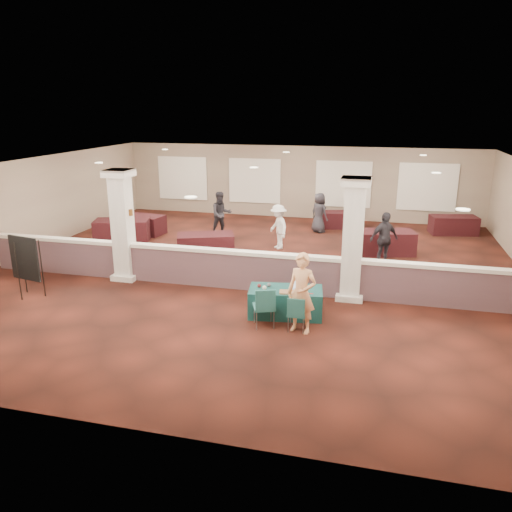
% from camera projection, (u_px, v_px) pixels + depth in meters
% --- Properties ---
extents(ground, '(16.00, 16.00, 0.00)m').
position_uv_depth(ground, '(254.00, 272.00, 15.32)').
color(ground, '#431910').
rests_on(ground, ground).
extents(wall_back, '(16.00, 0.04, 3.20)m').
position_uv_depth(wall_back, '(298.00, 182.00, 22.28)').
color(wall_back, '#7D6556').
rests_on(wall_back, ground).
extents(wall_front, '(16.00, 0.04, 3.20)m').
position_uv_depth(wall_front, '(121.00, 337.00, 7.43)').
color(wall_front, '#7D6556').
rests_on(wall_front, ground).
extents(wall_left, '(0.04, 16.00, 3.20)m').
position_uv_depth(wall_left, '(23.00, 208.00, 16.72)').
color(wall_left, '#7D6556').
rests_on(wall_left, ground).
extents(ceiling, '(16.00, 16.00, 0.02)m').
position_uv_depth(ceiling, '(254.00, 167.00, 14.39)').
color(ceiling, white).
rests_on(ceiling, wall_back).
extents(partition_wall, '(15.60, 0.28, 1.10)m').
position_uv_depth(partition_wall, '(241.00, 269.00, 13.76)').
color(partition_wall, brown).
rests_on(partition_wall, ground).
extents(column_left, '(0.72, 0.72, 3.20)m').
position_uv_depth(column_left, '(123.00, 224.00, 14.27)').
color(column_left, beige).
rests_on(column_left, ground).
extents(column_right, '(0.72, 0.72, 3.20)m').
position_uv_depth(column_right, '(353.00, 239.00, 12.75)').
color(column_right, beige).
rests_on(column_right, ground).
extents(sconce_left, '(0.12, 0.12, 0.18)m').
position_uv_depth(sconce_left, '(113.00, 211.00, 14.23)').
color(sconce_left, brown).
rests_on(sconce_left, column_left).
extents(sconce_right, '(0.12, 0.12, 0.18)m').
position_uv_depth(sconce_right, '(131.00, 212.00, 14.10)').
color(sconce_right, brown).
rests_on(sconce_right, column_left).
extents(near_table, '(1.86, 1.12, 0.67)m').
position_uv_depth(near_table, '(285.00, 302.00, 12.07)').
color(near_table, '#0D3231').
rests_on(near_table, ground).
extents(conf_chair_main, '(0.42, 0.42, 0.82)m').
position_uv_depth(conf_chair_main, '(297.00, 311.00, 11.15)').
color(conf_chair_main, '#1D5055').
rests_on(conf_chair_main, ground).
extents(conf_chair_side, '(0.63, 0.63, 0.96)m').
position_uv_depth(conf_chair_side, '(265.00, 304.00, 11.33)').
color(conf_chair_side, '#1D5055').
rests_on(conf_chair_side, ground).
extents(easel_board, '(0.97, 0.55, 1.66)m').
position_uv_depth(easel_board, '(25.00, 259.00, 13.02)').
color(easel_board, black).
rests_on(easel_board, ground).
extents(woman, '(0.75, 0.59, 1.84)m').
position_uv_depth(woman, '(302.00, 293.00, 11.03)').
color(woman, tan).
rests_on(woman, ground).
extents(far_table_front_left, '(2.19, 1.54, 0.81)m').
position_uv_depth(far_table_front_left, '(122.00, 230.00, 18.72)').
color(far_table_front_left, black).
rests_on(far_table_front_left, ground).
extents(far_table_front_center, '(2.09, 1.55, 0.76)m').
position_uv_depth(far_table_front_center, '(206.00, 245.00, 16.83)').
color(far_table_front_center, black).
rests_on(far_table_front_center, ground).
extents(far_table_front_right, '(2.15, 1.45, 0.80)m').
position_uv_depth(far_table_front_right, '(384.00, 242.00, 17.09)').
color(far_table_front_right, black).
rests_on(far_table_front_right, ground).
extents(far_table_back_left, '(1.93, 1.17, 0.74)m').
position_uv_depth(far_table_back_left, '(141.00, 224.00, 19.81)').
color(far_table_back_left, black).
rests_on(far_table_back_left, ground).
extents(far_table_back_center, '(1.79, 1.21, 0.66)m').
position_uv_depth(far_table_back_center, '(339.00, 220.00, 20.79)').
color(far_table_back_center, black).
rests_on(far_table_back_center, ground).
extents(far_table_back_right, '(1.90, 1.20, 0.72)m').
position_uv_depth(far_table_back_right, '(453.00, 225.00, 19.73)').
color(far_table_back_right, black).
rests_on(far_table_back_right, ground).
extents(attendee_a, '(0.95, 0.83, 1.73)m').
position_uv_depth(attendee_a, '(221.00, 214.00, 19.32)').
color(attendee_a, black).
rests_on(attendee_a, ground).
extents(attendee_b, '(0.99, 1.08, 1.58)m').
position_uv_depth(attendee_b, '(278.00, 227.00, 17.61)').
color(attendee_b, silver).
rests_on(attendee_b, ground).
extents(attendee_c, '(1.11, 0.99, 1.73)m').
position_uv_depth(attendee_c, '(384.00, 239.00, 15.68)').
color(attendee_c, black).
rests_on(attendee_c, ground).
extents(attendee_d, '(0.88, 0.80, 1.59)m').
position_uv_depth(attendee_d, '(319.00, 213.00, 19.88)').
color(attendee_d, black).
rests_on(attendee_d, ground).
extents(laptop_base, '(0.33, 0.25, 0.02)m').
position_uv_depth(laptop_base, '(297.00, 290.00, 11.90)').
color(laptop_base, '#B8B8BD').
rests_on(laptop_base, near_table).
extents(laptop_screen, '(0.30, 0.05, 0.20)m').
position_uv_depth(laptop_screen, '(297.00, 284.00, 11.97)').
color(laptop_screen, '#B8B8BD').
rests_on(laptop_screen, near_table).
extents(screen_glow, '(0.27, 0.04, 0.18)m').
position_uv_depth(screen_glow, '(297.00, 285.00, 11.97)').
color(screen_glow, silver).
rests_on(screen_glow, near_table).
extents(knitting, '(0.41, 0.33, 0.03)m').
position_uv_depth(knitting, '(287.00, 292.00, 11.75)').
color(knitting, '#B0611C').
rests_on(knitting, near_table).
extents(yarn_cream, '(0.10, 0.10, 0.10)m').
position_uv_depth(yarn_cream, '(264.00, 288.00, 11.92)').
color(yarn_cream, beige).
rests_on(yarn_cream, near_table).
extents(yarn_red, '(0.09, 0.09, 0.09)m').
position_uv_depth(yarn_red, '(259.00, 286.00, 12.07)').
color(yarn_red, maroon).
rests_on(yarn_red, near_table).
extents(yarn_grey, '(0.10, 0.10, 0.10)m').
position_uv_depth(yarn_grey, '(269.00, 285.00, 12.11)').
color(yarn_grey, '#4B4A4F').
rests_on(yarn_grey, near_table).
extents(scissors, '(0.11, 0.04, 0.01)m').
position_uv_depth(scissors, '(311.00, 294.00, 11.67)').
color(scissors, red).
rests_on(scissors, near_table).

